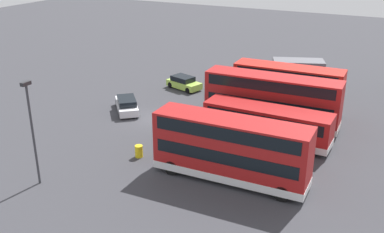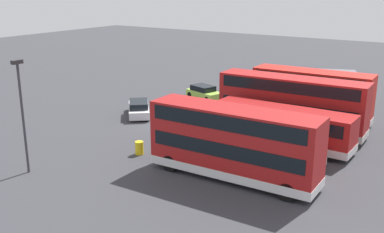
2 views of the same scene
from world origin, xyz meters
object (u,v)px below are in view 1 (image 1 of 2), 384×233
at_px(bus_single_deck_fourth, 240,139).
at_px(bus_double_decker_fifth, 231,148).
at_px(bus_double_decker_second, 272,99).
at_px(lamp_post_tall, 32,125).
at_px(bus_single_deck_third, 267,123).
at_px(car_hatchback_silver, 184,83).
at_px(car_small_green, 127,105).
at_px(box_truck_blue, 290,73).
at_px(bus_double_decker_near_end, 287,88).
at_px(waste_bin_yellow, 139,151).

distance_m(bus_single_deck_fourth, bus_double_decker_fifth, 3.50).
relative_size(bus_double_decker_second, lamp_post_tall, 1.65).
relative_size(bus_single_deck_third, car_hatchback_silver, 2.44).
height_order(bus_double_decker_second, car_small_green, bus_double_decker_second).
distance_m(car_hatchback_silver, car_small_green, 8.88).
height_order(box_truck_blue, car_small_green, box_truck_blue).
relative_size(bus_double_decker_near_end, bus_double_decker_second, 0.85).
bearing_deg(box_truck_blue, bus_double_decker_second, 7.16).
bearing_deg(bus_double_decker_fifth, car_small_green, -118.69).
xyz_separation_m(bus_double_decker_second, car_hatchback_silver, (-5.44, -11.77, -1.75)).
xyz_separation_m(bus_single_deck_fourth, lamp_post_tall, (9.75, -10.91, 2.71)).
relative_size(bus_double_decker_fifth, car_hatchback_silver, 2.53).
xyz_separation_m(bus_double_decker_fifth, waste_bin_yellow, (-0.05, -7.59, -1.97)).
bearing_deg(bus_double_decker_fifth, car_hatchback_silver, -142.98).
height_order(bus_double_decker_second, bus_double_decker_fifth, same).
height_order(car_small_green, waste_bin_yellow, car_small_green).
bearing_deg(bus_single_deck_fourth, car_small_green, -107.85).
height_order(car_small_green, lamp_post_tall, lamp_post_tall).
bearing_deg(bus_single_deck_third, car_hatchback_silver, -125.86).
height_order(car_hatchback_silver, lamp_post_tall, lamp_post_tall).
distance_m(bus_single_deck_fourth, waste_bin_yellow, 7.81).
height_order(bus_double_decker_near_end, lamp_post_tall, lamp_post_tall).
relative_size(bus_double_decker_second, car_hatchback_silver, 2.80).
height_order(bus_double_decker_near_end, bus_single_deck_fourth, bus_double_decker_near_end).
bearing_deg(bus_single_deck_fourth, bus_double_decker_second, 179.90).
height_order(box_truck_blue, car_hatchback_silver, box_truck_blue).
relative_size(car_hatchback_silver, car_small_green, 0.93).
relative_size(bus_single_deck_third, bus_double_decker_fifth, 0.97).
relative_size(bus_double_decker_near_end, car_small_green, 2.23).
distance_m(bus_single_deck_third, box_truck_blue, 15.00).
bearing_deg(waste_bin_yellow, bus_single_deck_fourth, 115.23).
height_order(bus_single_deck_fourth, car_hatchback_silver, bus_single_deck_fourth).
height_order(car_hatchback_silver, waste_bin_yellow, car_hatchback_silver).
bearing_deg(box_truck_blue, car_small_green, -39.61).
height_order(bus_double_decker_near_end, bus_double_decker_fifth, same).
bearing_deg(bus_double_decker_second, lamp_post_tall, -32.19).
xyz_separation_m(box_truck_blue, waste_bin_yellow, (22.08, -5.60, -1.23)).
height_order(bus_single_deck_third, box_truck_blue, box_truck_blue).
bearing_deg(bus_double_decker_near_end, bus_double_decker_second, -6.17).
xyz_separation_m(bus_single_deck_third, car_hatchback_silver, (-9.09, -12.57, -0.92)).
bearing_deg(waste_bin_yellow, bus_double_decker_near_end, 153.03).
bearing_deg(bus_double_decker_second, bus_single_deck_fourth, -0.10).
xyz_separation_m(bus_single_deck_fourth, waste_bin_yellow, (3.29, -6.99, -1.14)).
distance_m(bus_double_decker_near_end, car_small_green, 15.53).
relative_size(bus_double_decker_near_end, bus_single_deck_fourth, 1.01).
relative_size(bus_single_deck_third, waste_bin_yellow, 11.13).
xyz_separation_m(box_truck_blue, car_small_green, (14.48, -11.99, -1.00)).
height_order(bus_double_decker_near_end, car_small_green, bus_double_decker_near_end).
bearing_deg(car_hatchback_silver, box_truck_blue, 119.01).
distance_m(car_hatchback_silver, waste_bin_yellow, 17.02).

